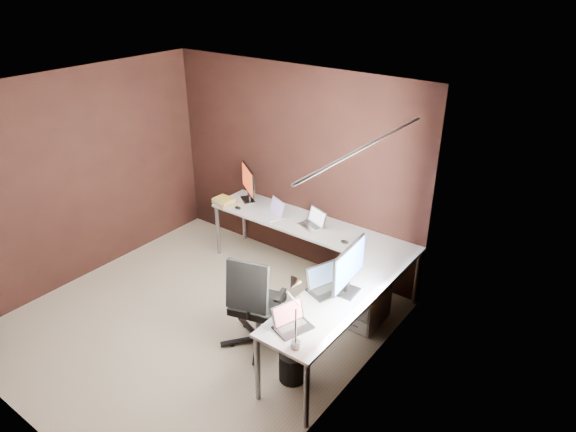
# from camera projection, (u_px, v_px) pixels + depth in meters

# --- Properties ---
(room) EXTENTS (3.60, 3.60, 2.50)m
(room) POSITION_uv_depth(u_px,v_px,m) (215.00, 225.00, 4.88)
(room) COLOR beige
(room) RESTS_ON ground
(desk) EXTENTS (2.65, 2.25, 0.73)m
(desk) POSITION_uv_depth(u_px,v_px,m) (314.00, 254.00, 5.57)
(desk) COLOR silver
(desk) RESTS_ON ground
(drawer_pedestal) EXTENTS (0.42, 0.50, 0.60)m
(drawer_pedestal) POSITION_uv_depth(u_px,v_px,m) (364.00, 296.00, 5.51)
(drawer_pedestal) COLOR silver
(drawer_pedestal) RESTS_ON ground
(monitor_left) EXTENTS (0.44, 0.32, 0.45)m
(monitor_left) POSITION_uv_depth(u_px,v_px,m) (248.00, 182.00, 6.59)
(monitor_left) COLOR black
(monitor_left) RESTS_ON desk
(monitor_right) EXTENTS (0.16, 0.61, 0.50)m
(monitor_right) POSITION_uv_depth(u_px,v_px,m) (349.00, 267.00, 4.71)
(monitor_right) COLOR black
(monitor_right) RESTS_ON desk
(laptop_white) EXTENTS (0.36, 0.31, 0.20)m
(laptop_white) POSITION_uv_depth(u_px,v_px,m) (274.00, 212.00, 6.27)
(laptop_white) COLOR silver
(laptop_white) RESTS_ON desk
(laptop_silver) EXTENTS (0.36, 0.31, 0.20)m
(laptop_silver) POSITION_uv_depth(u_px,v_px,m) (314.00, 222.00, 6.02)
(laptop_silver) COLOR silver
(laptop_silver) RESTS_ON desk
(laptop_black_big) EXTENTS (0.36, 0.42, 0.24)m
(laptop_black_big) POSITION_uv_depth(u_px,v_px,m) (326.00, 284.00, 4.86)
(laptop_black_big) COLOR black
(laptop_black_big) RESTS_ON desk
(laptop_black_small) EXTENTS (0.31, 0.36, 0.21)m
(laptop_black_small) POSITION_uv_depth(u_px,v_px,m) (291.00, 322.00, 4.37)
(laptop_black_small) COLOR black
(laptop_black_small) RESTS_ON desk
(book_stack) EXTENTS (0.31, 0.27, 0.08)m
(book_stack) POSITION_uv_depth(u_px,v_px,m) (224.00, 201.00, 6.56)
(book_stack) COLOR tan
(book_stack) RESTS_ON desk
(mouse_left) EXTENTS (0.10, 0.07, 0.04)m
(mouse_left) POSITION_uv_depth(u_px,v_px,m) (238.00, 208.00, 6.44)
(mouse_left) COLOR black
(mouse_left) RESTS_ON desk
(mouse_corner) EXTENTS (0.10, 0.07, 0.04)m
(mouse_corner) POSITION_uv_depth(u_px,v_px,m) (345.00, 242.00, 5.67)
(mouse_corner) COLOR black
(mouse_corner) RESTS_ON desk
(desk_lamp) EXTENTS (0.19, 0.22, 0.59)m
(desk_lamp) POSITION_uv_depth(u_px,v_px,m) (294.00, 304.00, 4.06)
(desk_lamp) COLOR slate
(desk_lamp) RESTS_ON desk
(office_chair) EXTENTS (0.59, 0.62, 1.06)m
(office_chair) POSITION_uv_depth(u_px,v_px,m) (256.00, 319.00, 5.15)
(office_chair) COLOR black
(office_chair) RESTS_ON ground
(wastebasket) EXTENTS (0.33, 0.33, 0.29)m
(wastebasket) POSITION_uv_depth(u_px,v_px,m) (292.00, 366.00, 4.78)
(wastebasket) COLOR black
(wastebasket) RESTS_ON ground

